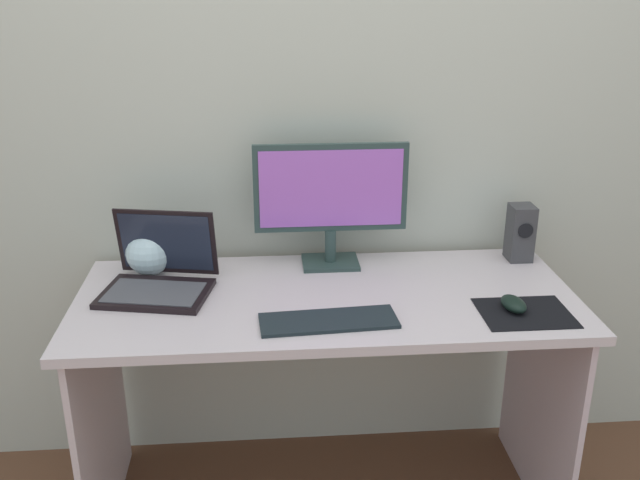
{
  "coord_description": "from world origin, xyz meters",
  "views": [
    {
      "loc": [
        -0.17,
        -1.86,
        1.64
      ],
      "look_at": [
        -0.02,
        -0.02,
        0.93
      ],
      "focal_mm": 39.5,
      "sensor_mm": 36.0,
      "label": 1
    }
  ],
  "objects": [
    {
      "name": "fishbowl",
      "position": [
        -0.53,
        0.2,
        0.82
      ],
      "size": [
        0.15,
        0.15,
        0.15
      ],
      "primitive_type": "sphere",
      "color": "silver",
      "rests_on": "desk"
    },
    {
      "name": "mousepad",
      "position": [
        0.54,
        -0.16,
        0.76
      ],
      "size": [
        0.25,
        0.2,
        0.0
      ],
      "primitive_type": "cube",
      "color": "black",
      "rests_on": "desk"
    },
    {
      "name": "wall_back",
      "position": [
        0.0,
        0.36,
        1.25
      ],
      "size": [
        6.0,
        0.04,
        2.5
      ],
      "primitive_type": "cube",
      "color": "#B4B6A5",
      "rests_on": "ground_plane"
    },
    {
      "name": "mouse",
      "position": [
        0.51,
        -0.14,
        0.77
      ],
      "size": [
        0.07,
        0.11,
        0.04
      ],
      "primitive_type": "ellipsoid",
      "rotation": [
        0.0,
        0.0,
        0.15
      ],
      "color": "black",
      "rests_on": "mousepad"
    },
    {
      "name": "keyboard_external",
      "position": [
        -0.01,
        -0.17,
        0.76
      ],
      "size": [
        0.38,
        0.15,
        0.01
      ],
      "primitive_type": "cube",
      "rotation": [
        0.0,
        0.0,
        0.07
      ],
      "color": "black",
      "rests_on": "desk"
    },
    {
      "name": "laptop",
      "position": [
        -0.49,
        0.07,
        0.8
      ],
      "size": [
        0.35,
        0.31,
        0.23
      ],
      "color": "black",
      "rests_on": "desk"
    },
    {
      "name": "speaker_right",
      "position": [
        0.65,
        0.22,
        0.85
      ],
      "size": [
        0.08,
        0.09,
        0.18
      ],
      "color": "#373739",
      "rests_on": "desk"
    },
    {
      "name": "monitor",
      "position": [
        0.03,
        0.23,
        0.98
      ],
      "size": [
        0.48,
        0.14,
        0.4
      ],
      "color": "#293C38",
      "rests_on": "desk"
    },
    {
      "name": "desk",
      "position": [
        0.0,
        0.0,
        0.6
      ],
      "size": [
        1.46,
        0.63,
        0.75
      ],
      "color": "beige",
      "rests_on": "ground_plane"
    }
  ]
}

